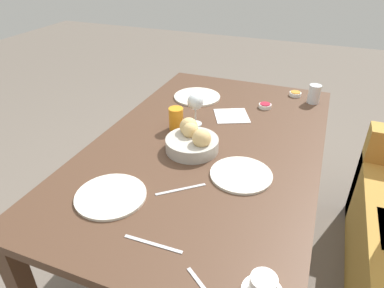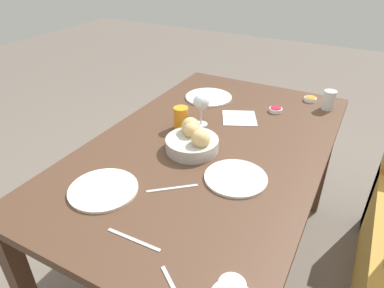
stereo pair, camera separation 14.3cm
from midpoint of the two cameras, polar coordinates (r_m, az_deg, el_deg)
name	(u,v)px [view 1 (the left image)]	position (r m, az deg, el deg)	size (l,w,h in m)	color
ground_plane	(205,261)	(2.02, 0.01, -19.04)	(10.00, 10.00, 0.00)	#6B6056
dining_table	(208,159)	(1.55, 0.01, -2.60)	(1.58, 0.96, 0.78)	#4C3323
bread_basket	(193,140)	(1.43, -2.77, 0.51)	(0.22, 0.22, 0.12)	#B2ADA3
plate_near_left	(197,97)	(1.94, -1.28, 7.84)	(0.26, 0.26, 0.01)	silver
plate_near_right	(111,196)	(1.25, -16.66, -8.39)	(0.25, 0.25, 0.01)	silver
plate_far_center	(241,175)	(1.30, 5.06, -5.20)	(0.24, 0.24, 0.01)	silver
juice_glass	(176,119)	(1.59, -5.25, 4.15)	(0.07, 0.07, 0.11)	orange
water_tumbler	(314,94)	(1.95, 17.73, 7.90)	(0.06, 0.06, 0.10)	silver
wine_glass	(195,103)	(1.60, -2.01, 6.79)	(0.08, 0.08, 0.16)	silver
coffee_cup	(263,286)	(0.93, 7.11, -22.69)	(0.11, 0.11, 0.06)	white
jam_bowl_berry	(265,106)	(1.84, 9.91, 6.25)	(0.07, 0.07, 0.02)	white
jam_bowl_honey	(295,94)	(2.03, 14.91, 8.03)	(0.07, 0.07, 0.02)	white
fork_silver	(153,244)	(1.06, -10.54, -16.23)	(0.01, 0.19, 0.00)	#B7B7BC
knife_silver	(181,189)	(1.24, -5.24, -7.66)	(0.13, 0.15, 0.00)	#B7B7BC
spoon_coffee	(203,287)	(0.95, -2.84, -22.93)	(0.09, 0.12, 0.00)	#B7B7BC
napkin	(232,116)	(1.73, 4.26, 4.65)	(0.22, 0.22, 0.00)	white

